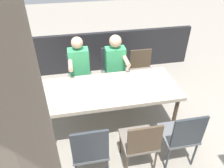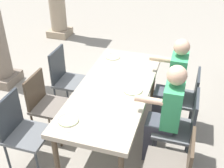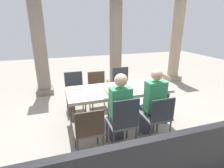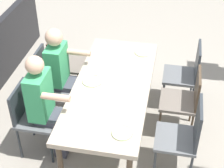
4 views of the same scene
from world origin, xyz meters
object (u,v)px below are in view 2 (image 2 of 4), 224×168
Objects in this scene: chair_mid_south at (181,126)px; plate_0 at (68,120)px; plate_1 at (133,90)px; chair_east_north at (66,76)px; diner_woman_green at (171,83)px; diner_man_white at (165,113)px; plate_2 at (113,57)px; chair_east_south at (185,96)px; chair_west_north at (21,129)px; dining_table at (114,91)px; chair_west_south at (175,165)px; chair_mid_north at (45,102)px.

chair_mid_south is 4.48× the size of plate_0.
plate_0 is 0.89m from plate_1.
chair_east_north is 1.52m from diner_woman_green.
chair_mid_south is 0.74× the size of diner_man_white.
diner_man_white is at bearing -60.59° from plate_0.
plate_1 is 1.12× the size of plate_2.
chair_east_north reaches higher than chair_east_south.
chair_east_north is 0.74m from plate_2.
diner_man_white is (0.55, -1.52, 0.16)m from chair_west_north.
diner_woman_green is 6.34× the size of plate_2.
chair_east_south is 3.82× the size of plate_1.
plate_0 is at bearing -152.90° from chair_east_north.
chair_east_north reaches higher than dining_table.
chair_mid_south is (-0.22, -0.85, -0.15)m from dining_table.
chair_west_south is 0.97× the size of chair_east_south.
plate_2 is (1.53, -0.61, 0.24)m from chair_west_north.
chair_mid_south is at bearing -89.10° from diner_man_white.
dining_table is 9.86× the size of plate_2.
diner_woman_green is 0.64m from diner_man_white.
plate_0 is at bearing 145.93° from plate_1.
chair_east_north reaches higher than chair_west_south.
diner_man_white is at bearing -70.16° from chair_west_north.
chair_west_south is 0.66× the size of diner_man_white.
diner_man_white reaches higher than chair_mid_south.
diner_woman_green is (1.19, -1.50, 0.17)m from chair_west_north.
plate_1 is at bearing 135.50° from diner_woman_green.
chair_mid_south is 4.63× the size of plate_2.
chair_west_south is 1.01m from plate_1.
chair_mid_north is (0.55, -0.00, -0.01)m from chair_west_north.
chair_west_south is at bearing -91.28° from plate_0.
chair_east_north is at bearing 68.89° from plate_1.
chair_east_south is (1.18, -1.70, -0.00)m from chair_west_north.
chair_east_south is 4.27× the size of plate_2.
chair_mid_south is 0.69m from plate_1.
chair_mid_north is 1.00× the size of chair_east_south.
diner_woman_green reaches higher than plate_1.
diner_man_white is 5.57× the size of plate_1.
plate_0 is at bearing 88.72° from chair_west_south.
diner_man_white is at bearing -137.24° from plate_2.
chair_east_south is 0.26m from diner_woman_green.
chair_east_south reaches higher than chair_west_south.
chair_mid_north reaches higher than plate_2.
chair_west_south reaches higher than plate_1.
plate_2 is (0.98, 1.10, 0.22)m from chair_mid_south.
chair_east_north is at bearing 119.36° from plate_2.
plate_0 is (-1.16, 0.91, 0.08)m from diner_woman_green.
chair_west_north is 4.47× the size of plate_2.
chair_mid_north is 1.64m from diner_woman_green.
chair_mid_north is 4.28× the size of plate_2.
chair_mid_north is 1.70m from chair_mid_south.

